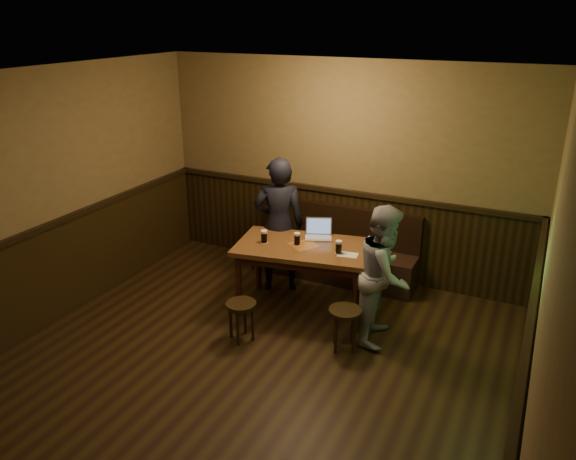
# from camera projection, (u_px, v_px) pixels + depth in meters

# --- Properties ---
(room) EXTENTS (5.04, 6.04, 2.84)m
(room) POSITION_uv_depth(u_px,v_px,m) (232.00, 267.00, 4.97)
(room) COLOR black
(room) RESTS_ON ground
(bench) EXTENTS (2.20, 0.50, 0.95)m
(bench) POSITION_uv_depth(u_px,v_px,m) (334.00, 255.00, 7.42)
(bench) COLOR black
(bench) RESTS_ON ground
(pub_table) EXTENTS (1.66, 1.12, 0.82)m
(pub_table) POSITION_uv_depth(u_px,v_px,m) (304.00, 254.00, 6.45)
(pub_table) COLOR #532C17
(pub_table) RESTS_ON ground
(stool_left) EXTENTS (0.38, 0.38, 0.44)m
(stool_left) POSITION_uv_depth(u_px,v_px,m) (241.00, 310.00, 5.96)
(stool_left) COLOR black
(stool_left) RESTS_ON ground
(stool_right) EXTENTS (0.44, 0.44, 0.46)m
(stool_right) POSITION_uv_depth(u_px,v_px,m) (345.00, 317.00, 5.78)
(stool_right) COLOR black
(stool_right) RESTS_ON ground
(pint_left) EXTENTS (0.10, 0.10, 0.15)m
(pint_left) POSITION_uv_depth(u_px,v_px,m) (264.00, 237.00, 6.45)
(pint_left) COLOR #A12D13
(pint_left) RESTS_ON pub_table
(pint_mid) EXTENTS (0.09, 0.09, 0.15)m
(pint_mid) POSITION_uv_depth(u_px,v_px,m) (297.00, 239.00, 6.40)
(pint_mid) COLOR #A12D13
(pint_mid) RESTS_ON pub_table
(pint_right) EXTENTS (0.10, 0.10, 0.15)m
(pint_right) POSITION_uv_depth(u_px,v_px,m) (339.00, 247.00, 6.17)
(pint_right) COLOR #A12D13
(pint_right) RESTS_ON pub_table
(laptop) EXTENTS (0.38, 0.35, 0.22)m
(laptop) POSITION_uv_depth(u_px,v_px,m) (319.00, 232.00, 6.62)
(laptop) COLOR silver
(laptop) RESTS_ON pub_table
(menu) EXTENTS (0.24, 0.19, 0.00)m
(menu) POSITION_uv_depth(u_px,v_px,m) (348.00, 255.00, 6.16)
(menu) COLOR silver
(menu) RESTS_ON pub_table
(person_suit) EXTENTS (0.74, 0.64, 1.71)m
(person_suit) POSITION_uv_depth(u_px,v_px,m) (279.00, 225.00, 6.92)
(person_suit) COLOR black
(person_suit) RESTS_ON ground
(person_grey) EXTENTS (0.63, 0.78, 1.50)m
(person_grey) POSITION_uv_depth(u_px,v_px,m) (385.00, 274.00, 5.86)
(person_grey) COLOR #98989D
(person_grey) RESTS_ON ground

